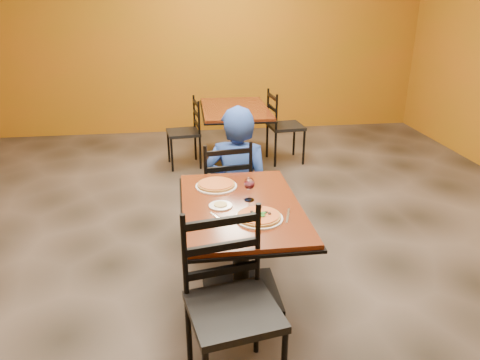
{
  "coord_description": "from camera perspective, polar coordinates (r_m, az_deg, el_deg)",
  "views": [
    {
      "loc": [
        -0.39,
        -3.27,
        2.08
      ],
      "look_at": [
        0.02,
        -0.3,
        0.85
      ],
      "focal_mm": 33.82,
      "sensor_mm": 36.0,
      "label": 1
    }
  ],
  "objects": [
    {
      "name": "floor",
      "position": [
        3.89,
        -0.89,
        -9.98
      ],
      "size": [
        7.0,
        8.0,
        0.01
      ],
      "primitive_type": "cube",
      "color": "black",
      "rests_on": "ground"
    },
    {
      "name": "diner",
      "position": [
        4.07,
        -0.32,
        1.1
      ],
      "size": [
        0.69,
        0.55,
        1.21
      ],
      "primitive_type": "imported",
      "rotation": [
        0.0,
        0.0,
        2.87
      ],
      "color": "#1B4D96",
      "rests_on": "floor"
    },
    {
      "name": "table_main",
      "position": [
        3.18,
        0.14,
        -6.27
      ],
      "size": [
        0.83,
        1.23,
        0.75
      ],
      "color": "maroon",
      "rests_on": "floor"
    },
    {
      "name": "wine_glass",
      "position": [
        3.13,
        1.18,
        -1.05
      ],
      "size": [
        0.08,
        0.08,
        0.18
      ],
      "primitive_type": null,
      "color": "white",
      "rests_on": "table_main"
    },
    {
      "name": "side_plate",
      "position": [
        3.07,
        -2.47,
        -3.25
      ],
      "size": [
        0.16,
        0.16,
        0.01
      ],
      "primitive_type": "cylinder",
      "color": "white",
      "rests_on": "table_main"
    },
    {
      "name": "chair_main_near",
      "position": [
        2.51,
        -0.8,
        -16.31
      ],
      "size": [
        0.54,
        0.54,
        1.03
      ],
      "primitive_type": null,
      "rotation": [
        0.0,
        0.0,
        0.18
      ],
      "color": "black",
      "rests_on": "floor"
    },
    {
      "name": "pizza_main",
      "position": [
        2.9,
        2.4,
        -4.55
      ],
      "size": [
        0.28,
        0.28,
        0.02
      ],
      "primitive_type": "cylinder",
      "color": "maroon",
      "rests_on": "plate_main"
    },
    {
      "name": "pizza_far",
      "position": [
        3.37,
        -3.02,
        -0.53
      ],
      "size": [
        0.28,
        0.28,
        0.02
      ],
      "primitive_type": "cylinder",
      "color": "orange",
      "rests_on": "plate_far"
    },
    {
      "name": "dip",
      "position": [
        3.07,
        -2.47,
        -3.1
      ],
      "size": [
        0.09,
        0.09,
        0.01
      ],
      "primitive_type": "cylinder",
      "color": "tan",
      "rests_on": "side_plate"
    },
    {
      "name": "wall_back",
      "position": [
        7.3,
        -4.96,
        17.68
      ],
      "size": [
        7.0,
        0.01,
        3.0
      ],
      "primitive_type": "cube",
      "color": "#A65712",
      "rests_on": "ground"
    },
    {
      "name": "chair_second_left",
      "position": [
        5.86,
        -7.17,
        5.91
      ],
      "size": [
        0.45,
        0.45,
        0.88
      ],
      "primitive_type": null,
      "rotation": [
        0.0,
        0.0,
        -1.44
      ],
      "color": "black",
      "rests_on": "floor"
    },
    {
      "name": "plate_main",
      "position": [
        2.9,
        2.4,
        -4.84
      ],
      "size": [
        0.31,
        0.31,
        0.01
      ],
      "primitive_type": "cylinder",
      "color": "white",
      "rests_on": "table_main"
    },
    {
      "name": "chair_main_far",
      "position": [
        4.06,
        -2.07,
        -1.01
      ],
      "size": [
        0.48,
        0.48,
        0.95
      ],
      "primitive_type": null,
      "rotation": [
        0.0,
        0.0,
        3.26
      ],
      "color": "black",
      "rests_on": "floor"
    },
    {
      "name": "chair_second_right",
      "position": [
        6.02,
        5.79,
        6.71
      ],
      "size": [
        0.46,
        0.46,
        0.95
      ],
      "primitive_type": null,
      "rotation": [
        0.0,
        0.0,
        1.66
      ],
      "color": "black",
      "rests_on": "floor"
    },
    {
      "name": "knife",
      "position": [
        2.96,
        6.06,
        -4.47
      ],
      "size": [
        0.08,
        0.2,
        0.0
      ],
      "primitive_type": "cube",
      "rotation": [
        0.0,
        0.0,
        -0.31
      ],
      "color": "silver",
      "rests_on": "table_main"
    },
    {
      "name": "fork",
      "position": [
        2.91,
        -2.83,
        -4.79
      ],
      "size": [
        0.1,
        0.18,
        0.0
      ],
      "primitive_type": "cube",
      "rotation": [
        0.0,
        0.0,
        0.45
      ],
      "color": "silver",
      "rests_on": "table_main"
    },
    {
      "name": "table_second",
      "position": [
        5.88,
        -0.62,
        7.31
      ],
      "size": [
        0.88,
        1.28,
        0.75
      ],
      "rotation": [
        0.0,
        0.0,
        -0.02
      ],
      "color": "maroon",
      "rests_on": "floor"
    },
    {
      "name": "plate_far",
      "position": [
        3.38,
        -3.01,
        -0.78
      ],
      "size": [
        0.31,
        0.31,
        0.01
      ],
      "primitive_type": "cylinder",
      "color": "white",
      "rests_on": "table_main"
    }
  ]
}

